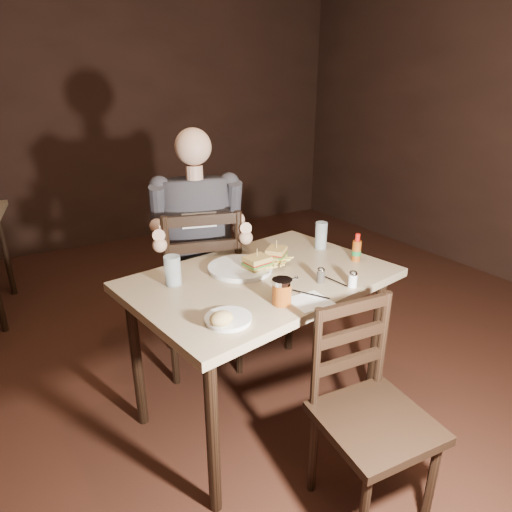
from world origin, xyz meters
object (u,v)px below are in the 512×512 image
chair_far (200,287)px  dinner_plate (241,269)px  glass_right (321,236)px  chair_near (375,422)px  diner (197,213)px  side_plate (228,320)px  main_table (261,291)px  syrup_dispenser (282,292)px  glass_left (173,270)px  hot_sauce (357,247)px

chair_far → dinner_plate: (0.02, -0.46, 0.28)m
glass_right → chair_near: bearing=-114.7°
dinner_plate → glass_right: size_ratio=2.06×
glass_right → dinner_plate: bearing=-174.6°
chair_near → diner: 1.34m
chair_near → side_plate: (-0.40, 0.40, 0.35)m
chair_far → chair_near: size_ratio=1.18×
main_table → syrup_dispenser: syrup_dispenser is taller
syrup_dispenser → glass_right: bearing=28.8°
dinner_plate → glass_left: (-0.33, 0.01, 0.06)m
dinner_plate → hot_sauce: (0.56, -0.18, 0.06)m
chair_near → diner: size_ratio=0.96×
main_table → diner: (-0.09, 0.52, 0.27)m
chair_near → glass_right: glass_right is taller
dinner_plate → glass_left: 0.34m
chair_near → side_plate: size_ratio=4.93×
chair_far → syrup_dispenser: bearing=105.1°
chair_near → glass_right: 1.02m
chair_far → dinner_plate: bearing=107.7°
dinner_plate → chair_far: bearing=92.6°
diner → dinner_plate: size_ratio=2.92×
chair_far → syrup_dispenser: 0.91m
glass_right → syrup_dispenser: glass_right is taller
glass_left → side_plate: size_ratio=0.77×
chair_far → hot_sauce: 0.94m
chair_far → side_plate: (-0.25, -0.87, 0.28)m
main_table → chair_near: 0.75m
chair_near → hot_sauce: 0.86m
syrup_dispenser → side_plate: syrup_dispenser is taller
glass_left → side_plate: 0.42m
hot_sauce → diner: bearing=134.5°
glass_left → syrup_dispenser: bearing=-52.0°
chair_far → syrup_dispenser: chair_far is taller
glass_right → syrup_dispenser: (-0.54, -0.43, -0.02)m
chair_near → side_plate: 0.67m
glass_right → hot_sauce: size_ratio=1.03×
syrup_dispenser → chair_far: bearing=80.2°
diner → glass_left: (-0.30, -0.41, -0.12)m
glass_right → syrup_dispenser: 0.69m
dinner_plate → syrup_dispenser: 0.39m
chair_far → side_plate: bearing=89.0°
chair_near → side_plate: bearing=140.4°
dinner_plate → syrup_dispenser: size_ratio=2.83×
chair_far → diner: (-0.01, -0.04, 0.46)m
dinner_plate → glass_right: glass_right is taller
dinner_plate → syrup_dispenser: (-0.02, -0.38, 0.04)m
chair_far → glass_left: chair_far is taller
syrup_dispenser → side_plate: 0.26m
diner → hot_sauce: (0.59, -0.60, -0.11)m
chair_far → syrup_dispenser: (0.00, -0.85, 0.32)m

